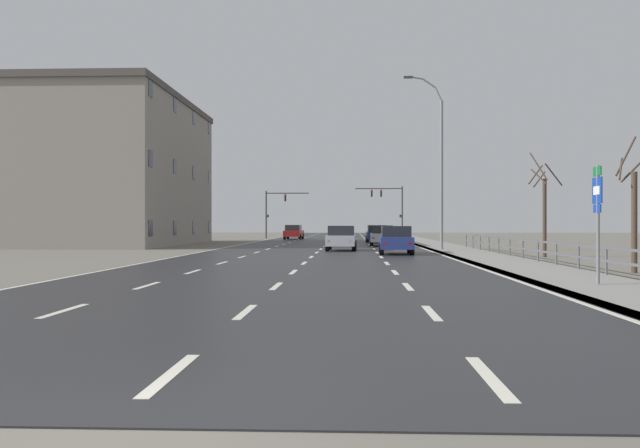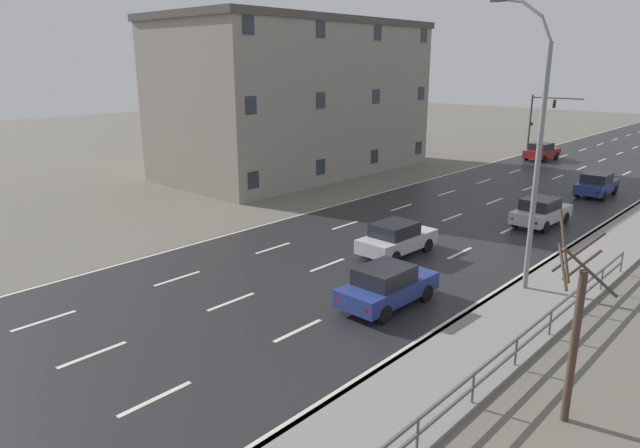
# 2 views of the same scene
# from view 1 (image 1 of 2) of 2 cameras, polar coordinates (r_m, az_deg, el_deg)

# --- Properties ---
(ground_plane) EXTENTS (160.00, 160.00, 0.12)m
(ground_plane) POSITION_cam_1_polar(r_m,az_deg,el_deg) (53.63, 0.46, -1.85)
(ground_plane) COLOR #666056
(road_asphalt_strip) EXTENTS (14.00, 120.00, 0.03)m
(road_asphalt_strip) POSITION_cam_1_polar(r_m,az_deg,el_deg) (65.61, 0.85, -1.45)
(road_asphalt_strip) COLOR #232326
(road_asphalt_strip) RESTS_ON ground
(sidewalk_right) EXTENTS (3.00, 120.00, 0.12)m
(sidewalk_right) POSITION_cam_1_polar(r_m,az_deg,el_deg) (65.90, 8.20, -1.40)
(sidewalk_right) COLOR gray
(sidewalk_right) RESTS_ON ground
(guardrail) EXTENTS (0.07, 36.32, 1.00)m
(guardrail) POSITION_cam_1_polar(r_m,az_deg,el_deg) (30.42, 17.56, -1.84)
(guardrail) COLOR #515459
(guardrail) RESTS_ON ground
(street_lamp_midground) EXTENTS (2.44, 0.24, 10.91)m
(street_lamp_midground) POSITION_cam_1_polar(r_m,az_deg,el_deg) (43.56, 9.81, 4.83)
(street_lamp_midground) COLOR slate
(street_lamp_midground) RESTS_ON ground
(highway_sign) EXTENTS (0.09, 0.68, 3.21)m
(highway_sign) POSITION_cam_1_polar(r_m,az_deg,el_deg) (19.29, 21.95, 1.10)
(highway_sign) COLOR slate
(highway_sign) RESTS_ON ground
(traffic_signal_right) EXTENTS (5.51, 0.36, 6.04)m
(traffic_signal_right) POSITION_cam_1_polar(r_m,az_deg,el_deg) (80.35, 5.83, 1.79)
(traffic_signal_right) COLOR #38383A
(traffic_signal_right) RESTS_ON ground
(traffic_signal_left) EXTENTS (5.07, 0.36, 5.51)m
(traffic_signal_left) POSITION_cam_1_polar(r_m,az_deg,el_deg) (80.35, -3.79, 1.42)
(traffic_signal_left) COLOR #38383A
(traffic_signal_left) RESTS_ON ground
(car_near_right) EXTENTS (1.99, 4.18, 1.57)m
(car_near_right) POSITION_cam_1_polar(r_m,az_deg,el_deg) (74.39, -2.19, -0.67)
(car_near_right) COLOR maroon
(car_near_right) RESTS_ON ground
(car_mid_centre) EXTENTS (1.98, 4.17, 1.57)m
(car_mid_centre) POSITION_cam_1_polar(r_m,az_deg,el_deg) (52.64, 5.17, -0.95)
(car_mid_centre) COLOR #B7B7BC
(car_mid_centre) RESTS_ON ground
(car_far_right) EXTENTS (1.89, 4.13, 1.57)m
(car_far_right) POSITION_cam_1_polar(r_m,az_deg,el_deg) (62.27, 4.68, -0.80)
(car_far_right) COLOR navy
(car_far_right) RESTS_ON ground
(car_far_left) EXTENTS (1.94, 4.15, 1.57)m
(car_far_left) POSITION_cam_1_polar(r_m,az_deg,el_deg) (43.23, 1.78, -1.16)
(car_far_left) COLOR #B7B7BC
(car_far_left) RESTS_ON ground
(car_near_left) EXTENTS (1.91, 4.14, 1.57)m
(car_near_left) POSITION_cam_1_polar(r_m,az_deg,el_deg) (38.31, 6.29, -1.31)
(car_near_left) COLOR navy
(car_near_left) RESTS_ON ground
(brick_building) EXTENTS (11.22, 21.97, 11.86)m
(brick_building) POSITION_cam_1_polar(r_m,az_deg,el_deg) (58.61, -16.35, 4.17)
(brick_building) COLOR gray
(brick_building) RESTS_ON ground
(bare_tree_near) EXTENTS (1.23, 1.29, 4.77)m
(bare_tree_near) POSITION_cam_1_polar(r_m,az_deg,el_deg) (26.04, 24.50, 0.82)
(bare_tree_near) COLOR #423328
(bare_tree_near) RESTS_ON ground
(bare_tree_mid) EXTENTS (1.65, 1.77, 5.34)m
(bare_tree_mid) POSITION_cam_1_polar(r_m,az_deg,el_deg) (36.91, 18.01, 1.12)
(bare_tree_mid) COLOR #423328
(bare_tree_mid) RESTS_ON ground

